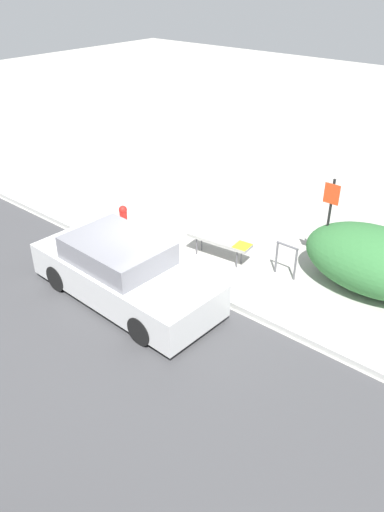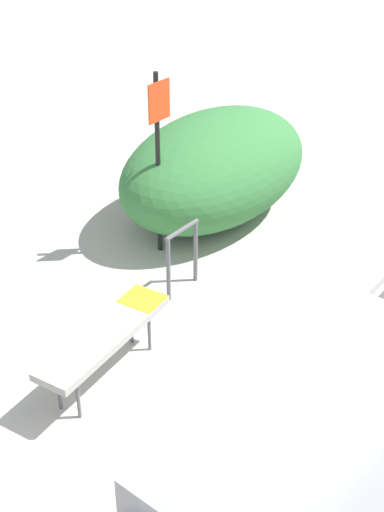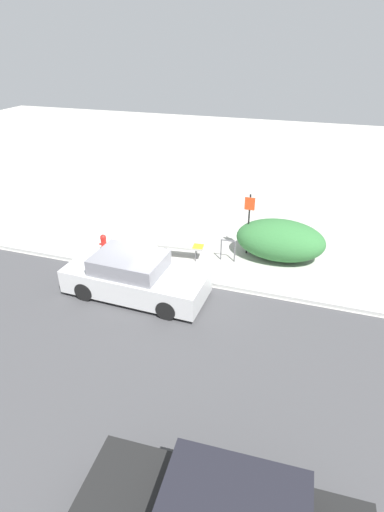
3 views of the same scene
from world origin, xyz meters
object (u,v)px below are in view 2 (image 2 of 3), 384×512
bench (105,336)px  bike_rack (182,253)px  sign_post (158,149)px  parked_car_near (321,505)px

bench → bike_rack: (1.64, 0.37, -0.00)m
sign_post → parked_car_near: (-2.74, -3.76, -0.75)m
parked_car_near → bike_rack: bearing=55.4°
bike_rack → parked_car_near: 3.72m
bench → sign_post: (2.17, 1.14, 0.88)m
bike_rack → parked_car_near: bearing=-126.5°
bench → parked_car_near: (-0.57, -2.62, 0.13)m
bike_rack → parked_car_near: parked_car_near is taller
parked_car_near → sign_post: bearing=55.7°
sign_post → parked_car_near: bearing=-126.1°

